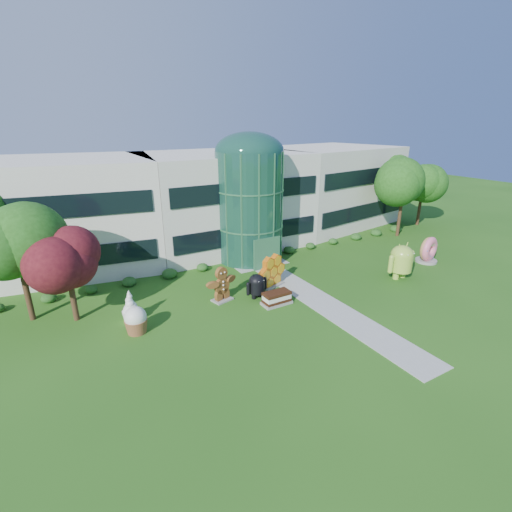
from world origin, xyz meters
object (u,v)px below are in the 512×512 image
android_green (401,259)px  gingerbread (222,284)px  android_black (257,284)px  donut (428,249)px

android_green → gingerbread: android_green is taller
android_black → gingerbread: size_ratio=0.76×
android_black → gingerbread: bearing=150.6°
android_green → android_black: android_green is taller
android_green → android_black: 12.41m
donut → gingerbread: (-19.64, 2.31, 0.09)m
gingerbread → donut: bearing=-21.1°
android_green → gingerbread: bearing=165.8°
android_black → donut: (17.27, -1.43, 0.14)m
android_green → android_black: (-12.09, 2.71, -0.58)m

